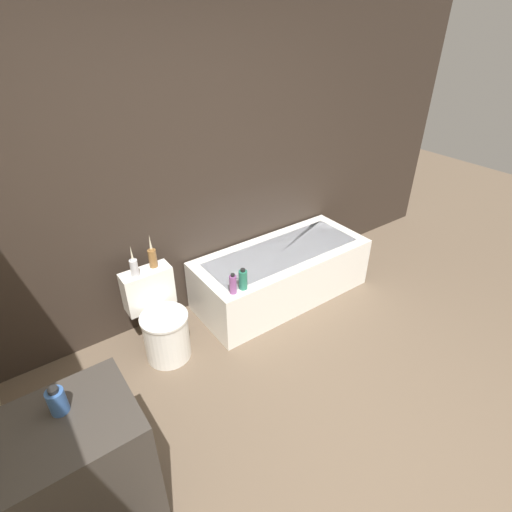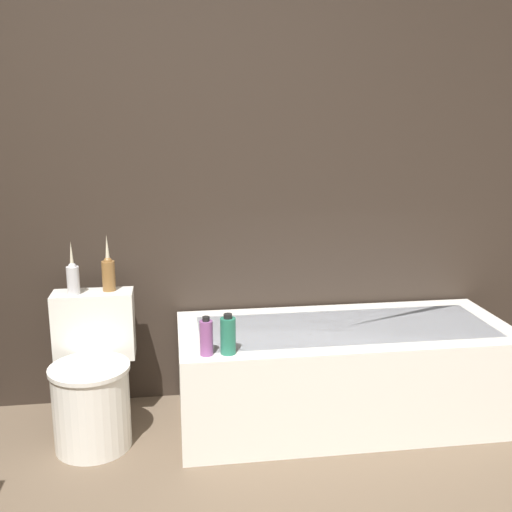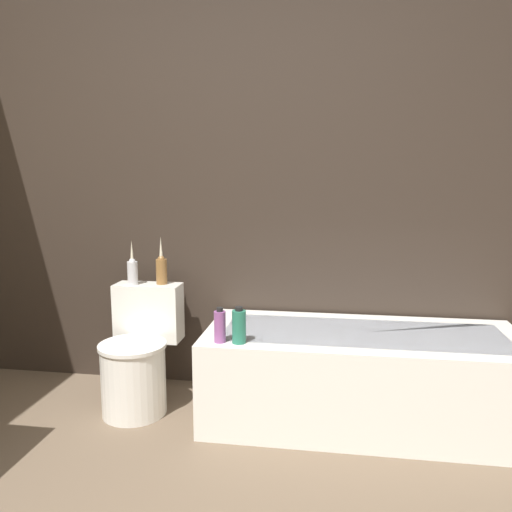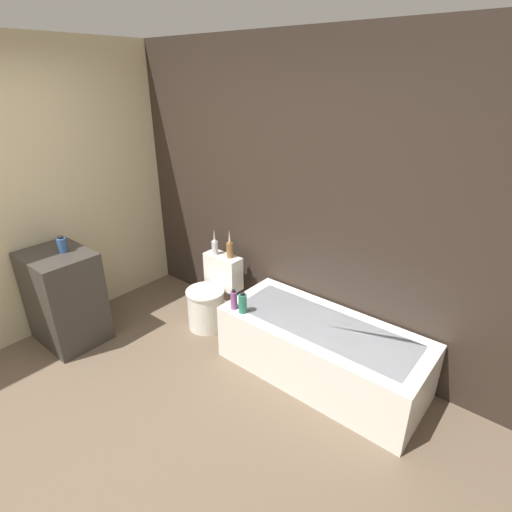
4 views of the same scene
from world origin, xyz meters
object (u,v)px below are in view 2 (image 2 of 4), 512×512
object	(u,v)px
toilet	(92,381)
shampoo_bottle_short	(228,335)
vase_silver	(108,272)
bathtub	(343,372)
shampoo_bottle_tall	(206,337)
vase_gold	(73,277)

from	to	relation	value
toilet	shampoo_bottle_short	size ratio (longest dim) A/B	3.70
vase_silver	shampoo_bottle_short	bearing A→B (deg)	-38.68
toilet	bathtub	bearing A→B (deg)	1.16
vase_silver	shampoo_bottle_tall	size ratio (longest dim) A/B	1.60
shampoo_bottle_short	vase_silver	bearing A→B (deg)	141.32
shampoo_bottle_tall	bathtub	bearing A→B (deg)	20.53
bathtub	toilet	world-z (taller)	toilet
bathtub	shampoo_bottle_tall	size ratio (longest dim) A/B	9.38
bathtub	vase_silver	distance (m)	1.28
shampoo_bottle_tall	vase_gold	bearing A→B (deg)	146.83
bathtub	vase_silver	bearing A→B (deg)	171.47
vase_gold	shampoo_bottle_tall	bearing A→B (deg)	-33.17
bathtub	shampoo_bottle_tall	world-z (taller)	shampoo_bottle_tall
shampoo_bottle_tall	shampoo_bottle_short	xyz separation A→B (m)	(0.10, 0.00, 0.00)
shampoo_bottle_short	toilet	bearing A→B (deg)	159.24
vase_gold	vase_silver	size ratio (longest dim) A/B	0.92
vase_silver	vase_gold	bearing A→B (deg)	-166.78
bathtub	shampoo_bottle_short	world-z (taller)	shampoo_bottle_short
toilet	shampoo_bottle_short	xyz separation A→B (m)	(0.62, -0.24, 0.28)
toilet	shampoo_bottle_short	distance (m)	0.72
vase_gold	vase_silver	world-z (taller)	vase_silver
bathtub	vase_gold	distance (m)	1.42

